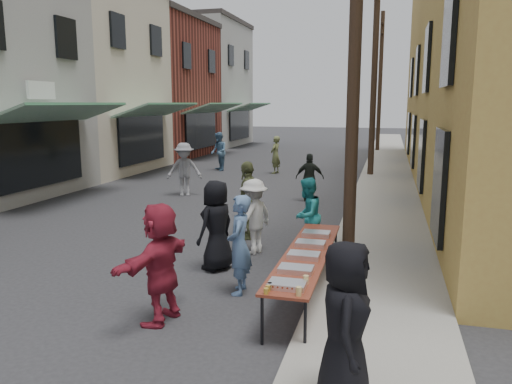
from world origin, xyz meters
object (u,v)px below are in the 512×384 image
Objects in this scene: utility_pole_near at (355,36)px; utility_pole_far at (380,83)px; guest_front_c at (307,215)px; guest_front_a at (217,225)px; serving_table at (307,255)px; server at (345,324)px; catering_tray_sausage at (287,285)px; utility_pole_mid at (374,72)px.

utility_pole_near is 1.00× the size of utility_pole_far.
guest_front_c is at bearing -179.70° from utility_pole_near.
guest_front_a is 1.07× the size of guest_front_c.
serving_table is 3.20m from server.
serving_table is at bearing 88.04° from guest_front_a.
serving_table is 2.49m from guest_front_c.
serving_table is at bearing 90.00° from catering_tray_sausage.
guest_front_a is at bearing -100.05° from utility_pole_mid.
utility_pole_mid is 17.88m from server.
server is at bearing 58.54° from guest_front_a.
utility_pole_near is 5.56m from catering_tray_sausage.
utility_pole_far is 29.73m from server.
catering_tray_sausage is at bearing 60.11° from guest_front_a.
guest_front_c is (-0.90, -24.00, -3.68)m from utility_pole_far.
guest_front_a is 2.16m from guest_front_c.
server is at bearing -73.84° from serving_table.
utility_pole_far is at bearing 88.98° from catering_tray_sausage.
catering_tray_sausage is (-0.50, -16.11, -3.71)m from utility_pole_mid.
utility_pole_far is 5.13× the size of guest_front_a.
utility_pole_near reaches higher than guest_front_a.
utility_pole_far reaches higher than guest_front_c.
utility_pole_far is at bearing -3.04° from server.
utility_pole_near is 2.25× the size of serving_table.
utility_pole_near and utility_pole_mid have the same top height.
guest_front_a reaches higher than catering_tray_sausage.
serving_table is (-0.50, -14.46, -3.79)m from utility_pole_mid.
utility_pole_mid is (0.00, 12.00, 0.00)m from utility_pole_near.
serving_table is at bearing -91.08° from utility_pole_far.
utility_pole_mid is 18.00× the size of catering_tray_sausage.
serving_table is 2.11m from guest_front_a.
catering_tray_sausage is at bearing -90.00° from serving_table.
utility_pole_near is 12.00m from utility_pole_mid.
server is (0.89, -1.41, 0.18)m from catering_tray_sausage.
guest_front_a is (-2.40, -1.56, -3.62)m from utility_pole_near.
serving_table is 2.28× the size of guest_front_a.
utility_pole_mid reaches higher than guest_front_a.
utility_pole_near reaches higher than server.
utility_pole_far is 26.73m from serving_table.
guest_front_a is 4.85m from server.
utility_pole_mid is 12.00m from utility_pole_far.
utility_pole_near is at bearing 146.33° from guest_front_a.
utility_pole_mid reaches higher than catering_tray_sausage.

